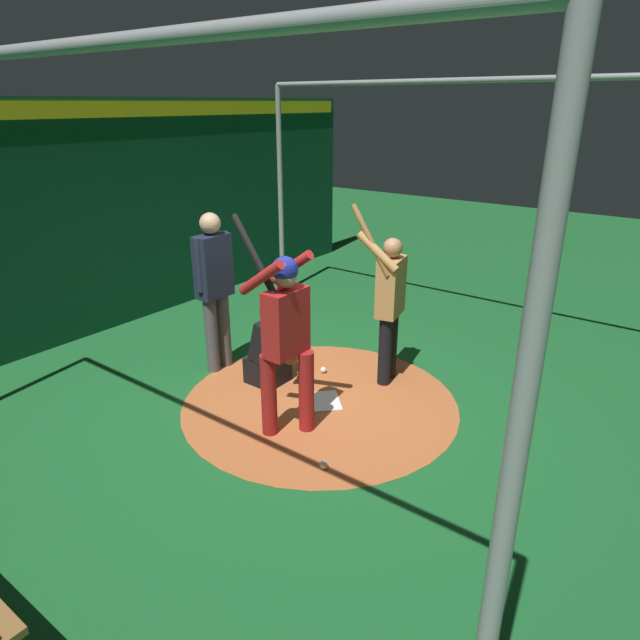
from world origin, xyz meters
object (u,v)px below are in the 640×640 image
(baseball_0, at_px, (324,465))
(baseball_1, at_px, (323,370))
(home_plate, at_px, (320,401))
(baseball_2, at_px, (273,414))
(batter, at_px, (285,330))
(visitor, at_px, (389,301))
(umpire, at_px, (214,283))
(catcher, at_px, (270,351))

(baseball_0, relative_size, baseball_1, 1.00)
(home_plate, xyz_separation_m, baseball_2, (-0.19, -0.54, 0.03))
(home_plate, height_order, baseball_0, baseball_0)
(batter, bearing_deg, visitor, 81.65)
(batter, xyz_separation_m, baseball_0, (0.65, -0.28, -1.03))
(umpire, height_order, visitor, visitor)
(batter, relative_size, baseball_1, 28.41)
(batter, height_order, umpire, batter)
(baseball_0, bearing_deg, visitor, 103.55)
(umpire, bearing_deg, visitor, 27.53)
(baseball_0, bearing_deg, baseball_2, 158.15)
(catcher, xyz_separation_m, visitor, (1.02, 0.84, 0.58))
(umpire, xyz_separation_m, visitor, (1.77, 0.92, -0.10))
(baseball_1, xyz_separation_m, baseball_2, (0.19, -1.12, 0.00))
(batter, xyz_separation_m, catcher, (-0.80, 0.66, -0.68))
(umpire, bearing_deg, home_plate, 1.73)
(baseball_1, bearing_deg, visitor, 24.22)
(batter, height_order, baseball_2, batter)
(batter, relative_size, baseball_2, 28.41)
(catcher, relative_size, visitor, 0.48)
(batter, distance_m, visitor, 1.53)
(umpire, xyz_separation_m, baseball_1, (1.10, 0.62, -1.02))
(umpire, distance_m, baseball_2, 1.72)
(catcher, height_order, baseball_1, catcher)
(home_plate, relative_size, catcher, 0.43)
(batter, relative_size, baseball_0, 28.41)
(home_plate, bearing_deg, batter, -83.52)
(home_plate, height_order, batter, batter)
(baseball_1, bearing_deg, baseball_0, -53.32)
(catcher, xyz_separation_m, baseball_1, (0.35, 0.54, -0.35))
(home_plate, xyz_separation_m, visitor, (0.29, 0.88, 0.96))
(home_plate, bearing_deg, visitor, 71.60)
(batter, height_order, baseball_1, batter)
(batter, bearing_deg, umpire, 159.40)
(home_plate, xyz_separation_m, umpire, (-1.48, -0.04, 1.06))
(umpire, relative_size, baseball_1, 25.37)
(home_plate, height_order, baseball_1, baseball_1)
(batter, height_order, visitor, batter)
(home_plate, distance_m, visitor, 1.33)
(baseball_2, bearing_deg, visitor, 71.18)
(batter, distance_m, catcher, 1.24)
(catcher, xyz_separation_m, baseball_0, (1.45, -0.94, -0.35))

